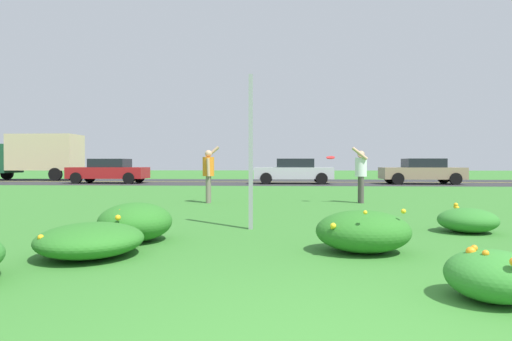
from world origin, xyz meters
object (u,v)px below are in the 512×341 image
car_red_rightmost (109,171)px  sign_post_near_path (251,152)px  frisbee_red (331,158)px  car_tan_center_left (422,171)px  person_thrower_orange_shirt (209,171)px  person_catcher_white_shirt (361,172)px  box_truck_dark_green (33,155)px  car_silver_center_right (294,171)px

car_red_rightmost → sign_post_near_path: bearing=-61.0°
frisbee_red → car_tan_center_left: 13.96m
person_thrower_orange_shirt → person_catcher_white_shirt: (4.51, 0.25, -0.01)m
person_catcher_white_shirt → car_red_rightmost: person_catcher_white_shirt is taller
person_catcher_white_shirt → frisbee_red: (-0.89, -0.04, 0.42)m
person_thrower_orange_shirt → box_truck_dark_green: (-15.35, 16.88, 0.87)m
person_catcher_white_shirt → car_tan_center_left: person_catcher_white_shirt is taller
person_catcher_white_shirt → frisbee_red: 0.99m
person_thrower_orange_shirt → frisbee_red: size_ratio=6.56×
car_silver_center_right → car_red_rightmost: bearing=180.0°
sign_post_near_path → car_red_rightmost: size_ratio=0.61×
sign_post_near_path → car_tan_center_left: sign_post_near_path is taller
sign_post_near_path → box_truck_dark_green: 27.78m
sign_post_near_path → car_silver_center_right: bearing=86.1°
person_catcher_white_shirt → car_red_rightmost: (-12.65, 12.31, -0.19)m
person_catcher_white_shirt → car_silver_center_right: (-1.68, 12.31, -0.19)m
car_tan_center_left → box_truck_dark_green: bearing=170.4°
person_catcher_white_shirt → car_tan_center_left: bearing=65.5°
person_thrower_orange_shirt → frisbee_red: (3.61, 0.22, 0.41)m
car_red_rightmost → box_truck_dark_green: bearing=149.0°
box_truck_dark_green → car_tan_center_left: bearing=-9.6°
car_tan_center_left → car_silver_center_right: size_ratio=1.00×
sign_post_near_path → box_truck_dark_green: box_truck_dark_green is taller
frisbee_red → car_silver_center_right: bearing=93.6°
car_silver_center_right → box_truck_dark_green: (-18.18, 4.32, 1.06)m
car_silver_center_right → car_red_rightmost: 10.97m
car_red_rightmost → box_truck_dark_green: box_truck_dark_green is taller
person_catcher_white_shirt → box_truck_dark_green: 25.91m
car_red_rightmost → person_thrower_orange_shirt: bearing=-57.0°
sign_post_near_path → person_catcher_white_shirt: sign_post_near_path is taller
sign_post_near_path → car_silver_center_right: (1.20, 17.66, -0.63)m
person_catcher_white_shirt → car_silver_center_right: bearing=97.8°
sign_post_near_path → frisbee_red: bearing=69.6°
car_tan_center_left → sign_post_near_path: bearing=-115.6°
sign_post_near_path → car_tan_center_left: 19.60m
person_catcher_white_shirt → box_truck_dark_green: size_ratio=0.25×
car_red_rightmost → car_tan_center_left: bearing=0.0°
box_truck_dark_green → person_thrower_orange_shirt: bearing=-47.7°
car_silver_center_right → frisbee_red: bearing=-86.4°
person_catcher_white_shirt → sign_post_near_path: bearing=-118.2°
person_catcher_white_shirt → car_silver_center_right: size_ratio=0.37×
car_silver_center_right → car_red_rightmost: same height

